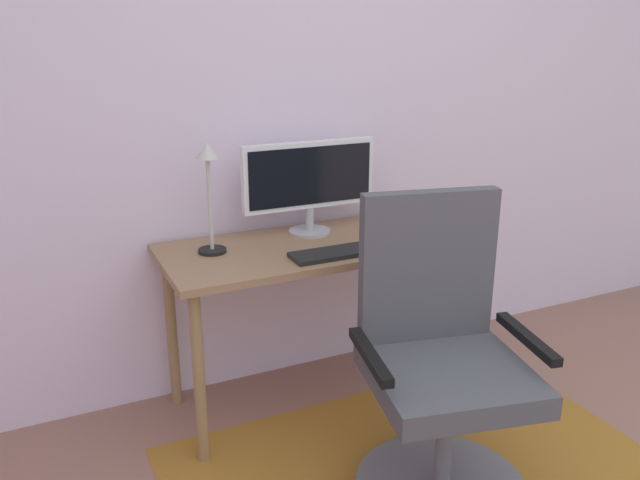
# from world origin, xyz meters

# --- Properties ---
(wall_back) EXTENTS (6.00, 0.10, 2.60)m
(wall_back) POSITION_xyz_m (0.00, 2.20, 1.30)
(wall_back) COLOR silver
(wall_back) RESTS_ON ground
(area_rug) EXTENTS (1.77, 1.22, 0.01)m
(area_rug) POSITION_xyz_m (0.02, 1.17, 0.00)
(area_rug) COLOR #A06723
(area_rug) RESTS_ON ground
(desk) EXTENTS (1.27, 0.56, 0.72)m
(desk) POSITION_xyz_m (-0.10, 1.85, 0.64)
(desk) COLOR #966E4D
(desk) RESTS_ON ground
(monitor) EXTENTS (0.59, 0.18, 0.40)m
(monitor) POSITION_xyz_m (-0.07, 1.99, 0.96)
(monitor) COLOR #B2B2B7
(monitor) RESTS_ON desk
(keyboard) EXTENTS (0.43, 0.13, 0.02)m
(keyboard) POSITION_xyz_m (-0.06, 1.68, 0.73)
(keyboard) COLOR black
(keyboard) RESTS_ON desk
(computer_mouse) EXTENTS (0.06, 0.10, 0.03)m
(computer_mouse) POSITION_xyz_m (0.25, 1.66, 0.74)
(computer_mouse) COLOR black
(computer_mouse) RESTS_ON desk
(coffee_cup) EXTENTS (0.07, 0.07, 0.10)m
(coffee_cup) POSITION_xyz_m (0.29, 2.01, 0.78)
(coffee_cup) COLOR #976215
(coffee_cup) RESTS_ON desk
(cell_phone) EXTENTS (0.10, 0.15, 0.01)m
(cell_phone) POSITION_xyz_m (0.39, 1.83, 0.73)
(cell_phone) COLOR black
(cell_phone) RESTS_ON desk
(desk_lamp) EXTENTS (0.11, 0.11, 0.44)m
(desk_lamp) POSITION_xyz_m (-0.52, 1.92, 1.01)
(desk_lamp) COLOR black
(desk_lamp) RESTS_ON desk
(office_chair) EXTENTS (0.65, 0.60, 1.05)m
(office_chair) POSITION_xyz_m (0.03, 1.13, 0.41)
(office_chair) COLOR slate
(office_chair) RESTS_ON ground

